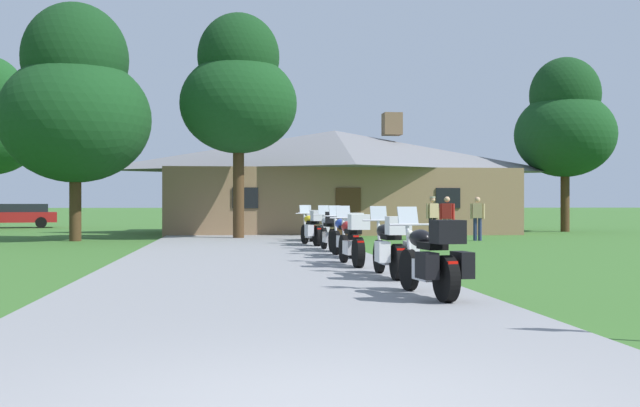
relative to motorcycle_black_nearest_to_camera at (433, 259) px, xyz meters
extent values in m
plane|color=#386628|center=(-2.34, 14.21, -0.61)|extent=(500.00, 500.00, 0.00)
cube|color=gray|center=(-2.34, 12.21, -0.58)|extent=(6.40, 80.00, 0.06)
cylinder|color=black|center=(-0.12, 0.96, -0.23)|extent=(0.19, 0.65, 0.64)
cylinder|color=black|center=(0.06, -0.47, -0.23)|extent=(0.23, 0.65, 0.64)
cube|color=silver|center=(-0.03, 0.22, -0.17)|extent=(0.33, 0.59, 0.30)
ellipsoid|color=black|center=(-0.06, 0.48, 0.28)|extent=(0.36, 0.55, 0.26)
cube|color=black|center=(0.00, 0.02, 0.19)|extent=(0.34, 0.55, 0.10)
cylinder|color=silver|center=(-0.12, 0.92, 0.47)|extent=(0.66, 0.11, 0.03)
cylinder|color=silver|center=(-0.12, 0.96, 0.13)|extent=(0.09, 0.24, 0.73)
cube|color=#B2BCC6|center=(-0.13, 1.01, 0.61)|extent=(0.33, 0.15, 0.27)
sphere|color=silver|center=(-0.12, 0.92, 0.33)|extent=(0.11, 0.11, 0.11)
cube|color=black|center=(0.06, -0.52, 0.41)|extent=(0.44, 0.41, 0.32)
cube|color=red|center=(0.09, -0.69, 0.00)|extent=(0.14, 0.05, 0.06)
cylinder|color=silver|center=(0.16, -0.14, -0.33)|extent=(0.14, 0.55, 0.07)
cube|color=black|center=(-0.21, -0.46, -0.05)|extent=(0.25, 0.42, 0.36)
cube|color=black|center=(0.31, -0.39, -0.05)|extent=(0.25, 0.42, 0.36)
cylinder|color=black|center=(0.01, 3.98, -0.23)|extent=(0.13, 0.64, 0.64)
cylinder|color=black|center=(0.05, 2.54, -0.23)|extent=(0.17, 0.64, 0.64)
cube|color=silver|center=(0.03, 3.24, -0.17)|extent=(0.28, 0.57, 0.30)
ellipsoid|color=black|center=(0.02, 3.50, 0.28)|extent=(0.32, 0.53, 0.26)
cube|color=black|center=(0.03, 3.04, 0.19)|extent=(0.30, 0.53, 0.10)
cylinder|color=silver|center=(0.01, 3.94, 0.47)|extent=(0.66, 0.05, 0.03)
cylinder|color=silver|center=(0.01, 3.98, 0.13)|extent=(0.07, 0.24, 0.73)
cube|color=#B2BCC6|center=(0.00, 4.04, 0.61)|extent=(0.32, 0.12, 0.27)
sphere|color=silver|center=(0.01, 3.94, 0.33)|extent=(0.11, 0.11, 0.11)
cube|color=silver|center=(0.05, 2.49, 0.41)|extent=(0.41, 0.37, 0.32)
cube|color=red|center=(0.06, 2.32, 0.00)|extent=(0.14, 0.03, 0.06)
cylinder|color=silver|center=(0.18, 2.86, -0.33)|extent=(0.09, 0.55, 0.07)
cube|color=silver|center=(-0.21, 2.58, -0.05)|extent=(0.21, 0.41, 0.36)
cube|color=silver|center=(0.31, 2.59, -0.05)|extent=(0.21, 0.41, 0.36)
cylinder|color=black|center=(-0.29, 6.67, -0.23)|extent=(0.15, 0.65, 0.64)
cylinder|color=black|center=(-0.19, 5.23, -0.23)|extent=(0.20, 0.65, 0.64)
cube|color=silver|center=(-0.24, 5.93, -0.17)|extent=(0.30, 0.58, 0.30)
ellipsoid|color=maroon|center=(-0.26, 6.19, 0.28)|extent=(0.33, 0.54, 0.26)
cube|color=black|center=(-0.22, 5.73, 0.19)|extent=(0.31, 0.54, 0.10)
cylinder|color=silver|center=(-0.28, 6.63, 0.47)|extent=(0.66, 0.08, 0.03)
cylinder|color=silver|center=(-0.29, 6.67, 0.13)|extent=(0.08, 0.24, 0.73)
cube|color=#B2BCC6|center=(-0.29, 6.73, 0.61)|extent=(0.33, 0.13, 0.27)
sphere|color=silver|center=(-0.28, 6.63, 0.33)|extent=(0.11, 0.11, 0.11)
cube|color=silver|center=(-0.19, 5.18, 0.41)|extent=(0.42, 0.39, 0.32)
cube|color=red|center=(-0.18, 5.01, 0.00)|extent=(0.14, 0.04, 0.06)
cylinder|color=silver|center=(-0.07, 5.56, -0.33)|extent=(0.11, 0.55, 0.07)
cylinder|color=black|center=(-0.10, 9.31, -0.23)|extent=(0.21, 0.65, 0.64)
cylinder|color=black|center=(0.13, 7.89, -0.23)|extent=(0.26, 0.66, 0.64)
cube|color=silver|center=(0.02, 8.58, -0.17)|extent=(0.35, 0.59, 0.30)
ellipsoid|color=#1E3899|center=(-0.03, 8.84, 0.28)|extent=(0.38, 0.56, 0.26)
cube|color=black|center=(0.05, 8.39, 0.19)|extent=(0.36, 0.56, 0.10)
cylinder|color=silver|center=(-0.10, 9.27, 0.47)|extent=(0.66, 0.14, 0.03)
cylinder|color=silver|center=(-0.10, 9.31, 0.13)|extent=(0.10, 0.24, 0.73)
cube|color=#B2BCC6|center=(-0.11, 9.37, 0.61)|extent=(0.33, 0.16, 0.27)
sphere|color=silver|center=(-0.10, 9.27, 0.33)|extent=(0.11, 0.11, 0.11)
cube|color=silver|center=(0.14, 7.84, 0.41)|extent=(0.45, 0.42, 0.32)
cube|color=red|center=(0.16, 7.68, 0.00)|extent=(0.14, 0.05, 0.06)
cylinder|color=silver|center=(0.22, 8.23, -0.33)|extent=(0.16, 0.55, 0.07)
cylinder|color=black|center=(-0.09, 11.98, -0.23)|extent=(0.15, 0.65, 0.64)
cylinder|color=black|center=(-0.01, 10.55, -0.23)|extent=(0.19, 0.65, 0.64)
cube|color=silver|center=(-0.05, 11.24, -0.17)|extent=(0.29, 0.57, 0.30)
ellipsoid|color=#B2B5BC|center=(-0.06, 11.50, 0.28)|extent=(0.33, 0.54, 0.26)
cube|color=black|center=(-0.04, 11.04, 0.19)|extent=(0.31, 0.53, 0.10)
cylinder|color=silver|center=(-0.09, 11.94, 0.47)|extent=(0.66, 0.07, 0.03)
cylinder|color=silver|center=(-0.09, 11.98, 0.13)|extent=(0.07, 0.24, 0.73)
cube|color=#B2BCC6|center=(-0.09, 12.04, 0.61)|extent=(0.33, 0.13, 0.27)
sphere|color=silver|center=(-0.09, 11.94, 0.33)|extent=(0.11, 0.11, 0.11)
cube|color=black|center=(-0.01, 10.50, 0.41)|extent=(0.42, 0.38, 0.32)
cube|color=red|center=(0.00, 10.33, 0.00)|extent=(0.14, 0.04, 0.06)
cylinder|color=silver|center=(0.11, 10.87, -0.33)|extent=(0.10, 0.55, 0.07)
cylinder|color=black|center=(-0.37, 14.94, -0.23)|extent=(0.23, 0.65, 0.64)
cylinder|color=black|center=(-0.11, 13.52, -0.23)|extent=(0.27, 0.66, 0.64)
cube|color=silver|center=(-0.24, 14.21, -0.17)|extent=(0.36, 0.60, 0.30)
ellipsoid|color=gold|center=(-0.28, 14.46, 0.28)|extent=(0.39, 0.57, 0.26)
cube|color=black|center=(-0.20, 14.01, 0.19)|extent=(0.37, 0.56, 0.10)
cylinder|color=silver|center=(-0.37, 14.90, 0.47)|extent=(0.65, 0.15, 0.03)
cylinder|color=silver|center=(-0.37, 14.94, 0.13)|extent=(0.10, 0.24, 0.73)
cube|color=#B2BCC6|center=(-0.38, 14.99, 0.61)|extent=(0.33, 0.17, 0.27)
sphere|color=silver|center=(-0.37, 14.90, 0.33)|extent=(0.11, 0.11, 0.11)
cube|color=#B7B7BC|center=(-0.10, 13.47, 0.41)|extent=(0.46, 0.43, 0.32)
cube|color=red|center=(-0.07, 13.30, 0.00)|extent=(0.14, 0.06, 0.06)
cylinder|color=silver|center=(-0.03, 13.86, -0.33)|extent=(0.17, 0.55, 0.07)
cube|color=#B7B7BC|center=(-0.37, 13.52, -0.05)|extent=(0.27, 0.43, 0.36)
cube|color=#B7B7BC|center=(0.14, 13.62, -0.05)|extent=(0.27, 0.43, 0.36)
cylinder|color=black|center=(0.00, 17.87, -0.23)|extent=(0.13, 0.64, 0.64)
cylinder|color=black|center=(0.04, 16.43, -0.23)|extent=(0.17, 0.64, 0.64)
cube|color=silver|center=(0.02, 17.13, -0.17)|extent=(0.27, 0.57, 0.30)
ellipsoid|color=black|center=(0.01, 17.39, 0.28)|extent=(0.31, 0.53, 0.26)
cube|color=black|center=(0.02, 16.93, 0.19)|extent=(0.29, 0.53, 0.10)
cylinder|color=silver|center=(0.00, 17.83, 0.47)|extent=(0.66, 0.05, 0.03)
cylinder|color=silver|center=(0.00, 17.87, 0.13)|extent=(0.07, 0.24, 0.73)
cube|color=#B2BCC6|center=(0.00, 17.93, 0.61)|extent=(0.32, 0.12, 0.27)
sphere|color=silver|center=(0.00, 17.83, 0.33)|extent=(0.11, 0.11, 0.11)
cube|color=#B7B7BC|center=(0.04, 16.38, 0.41)|extent=(0.41, 0.37, 0.32)
cube|color=red|center=(0.04, 16.21, 0.00)|extent=(0.14, 0.03, 0.06)
cylinder|color=silver|center=(0.17, 16.76, -0.33)|extent=(0.08, 0.55, 0.07)
cube|color=#896B4C|center=(2.27, 26.74, 0.90)|extent=(15.99, 8.63, 3.01)
pyramid|color=slate|center=(2.27, 26.74, 3.41)|extent=(16.95, 9.15, 2.00)
cube|color=brown|center=(5.14, 26.74, 4.76)|extent=(0.90, 0.90, 1.10)
cube|color=#472D19|center=(2.27, 22.39, 0.44)|extent=(1.10, 0.08, 2.10)
cube|color=black|center=(-2.21, 22.39, 1.05)|extent=(1.10, 0.06, 0.90)
cube|color=black|center=(6.74, 22.39, 1.05)|extent=(1.10, 0.06, 0.90)
cylinder|color=black|center=(4.98, 18.19, -0.18)|extent=(0.14, 0.14, 0.86)
cylinder|color=black|center=(4.80, 18.14, -0.18)|extent=(0.14, 0.14, 0.86)
cube|color=tan|center=(4.89, 18.16, 0.53)|extent=(0.41, 0.32, 0.56)
cylinder|color=tan|center=(5.11, 18.23, 0.51)|extent=(0.09, 0.09, 0.58)
cylinder|color=tan|center=(4.67, 18.09, 0.51)|extent=(0.09, 0.09, 0.58)
sphere|color=tan|center=(4.89, 18.16, 0.95)|extent=(0.21, 0.21, 0.21)
cylinder|color=#B2AD99|center=(4.89, 18.16, 1.05)|extent=(0.22, 0.22, 0.05)
cylinder|color=navy|center=(6.40, 17.60, -0.18)|extent=(0.14, 0.14, 0.86)
cylinder|color=navy|center=(6.58, 17.55, -0.18)|extent=(0.14, 0.14, 0.86)
cube|color=tan|center=(6.49, 17.58, 0.53)|extent=(0.41, 0.32, 0.56)
cylinder|color=tan|center=(6.27, 17.64, 0.51)|extent=(0.09, 0.09, 0.58)
cylinder|color=tan|center=(6.71, 17.51, 0.51)|extent=(0.09, 0.09, 0.58)
sphere|color=tan|center=(6.49, 17.58, 0.95)|extent=(0.21, 0.21, 0.21)
cylinder|color=#75664C|center=(4.99, 16.20, -0.18)|extent=(0.14, 0.14, 0.86)
cylinder|color=#75664C|center=(4.83, 16.28, -0.18)|extent=(0.14, 0.14, 0.86)
cube|color=#A8231E|center=(4.91, 16.24, 0.53)|extent=(0.42, 0.35, 0.56)
cylinder|color=#A8231E|center=(5.12, 16.15, 0.51)|extent=(0.09, 0.09, 0.58)
cylinder|color=#A8231E|center=(4.70, 16.33, 0.51)|extent=(0.09, 0.09, 0.58)
sphere|color=tan|center=(4.91, 16.24, 0.95)|extent=(0.21, 0.21, 0.21)
cylinder|color=#422D19|center=(-8.65, 19.03, 0.91)|extent=(0.44, 0.44, 3.04)
ellipsoid|color=#143D19|center=(-8.65, 19.03, 3.98)|extent=(5.63, 5.63, 4.79)
ellipsoid|color=#123716|center=(-8.65, 19.03, 6.24)|extent=(3.94, 3.94, 4.22)
cylinder|color=#422D19|center=(-2.53, 19.73, 1.43)|extent=(0.44, 0.44, 4.08)
ellipsoid|color=#143D19|center=(-2.53, 19.73, 4.74)|extent=(4.61, 4.61, 3.92)
ellipsoid|color=#123716|center=(-2.53, 19.73, 6.59)|extent=(3.23, 3.23, 3.46)
cylinder|color=#422D19|center=(13.89, 26.16, 1.15)|extent=(0.44, 0.44, 3.51)
ellipsoid|color=#143D19|center=(13.89, 26.16, 4.28)|extent=(5.02, 5.02, 4.26)
ellipsoid|color=#123716|center=(13.89, 26.16, 6.28)|extent=(3.51, 3.51, 3.76)
cube|color=maroon|center=(-15.32, 35.83, 0.01)|extent=(4.89, 2.81, 0.60)
cube|color=black|center=(-15.13, 35.87, 0.55)|extent=(3.50, 2.29, 0.48)
cylinder|color=black|center=(-13.74, 35.32, -0.29)|extent=(0.67, 0.36, 0.64)
cylinder|color=black|center=(-14.12, 36.97, -0.29)|extent=(0.67, 0.36, 0.64)
camera|label=1|loc=(-2.87, -10.63, 0.79)|focal=43.01mm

